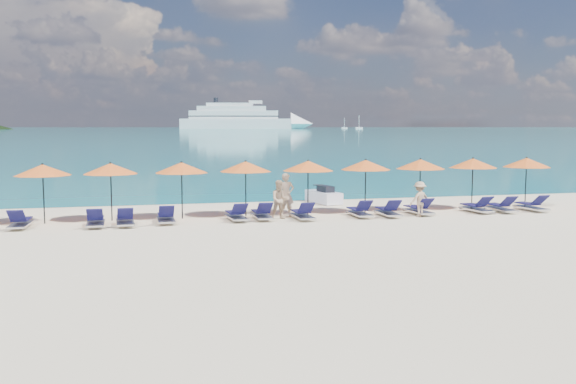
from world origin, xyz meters
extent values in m
plane|color=beige|center=(0.00, 0.00, 0.00)|extent=(1400.00, 1400.00, 0.00)
cube|color=#1FA9B2|center=(0.00, 660.00, 0.01)|extent=(1600.00, 1300.00, 0.01)
cube|color=silver|center=(89.80, 592.92, 4.80)|extent=(107.34, 40.03, 9.60)
cone|color=silver|center=(151.90, 580.20, 4.80)|extent=(24.94, 24.94, 21.13)
cube|color=silver|center=(87.92, 593.31, 13.44)|extent=(86.07, 32.96, 7.68)
cube|color=silver|center=(86.04, 593.70, 19.21)|extent=(67.05, 27.26, 4.80)
cube|color=silver|center=(84.16, 594.08, 23.05)|extent=(45.78, 20.20, 3.36)
cube|color=black|center=(87.92, 593.31, 12.00)|extent=(87.14, 33.36, 0.86)
cube|color=black|center=(87.92, 593.31, 15.37)|extent=(84.99, 32.56, 0.86)
cylinder|color=black|center=(71.17, 596.74, 26.89)|extent=(4.23, 4.23, 5.28)
cube|color=silver|center=(193.17, 533.12, 0.90)|extent=(6.72, 2.24, 1.79)
cylinder|color=silver|center=(193.17, 533.12, 6.72)|extent=(0.40, 0.40, 11.20)
cube|color=silver|center=(190.06, 565.60, 0.78)|extent=(5.82, 1.94, 1.55)
cylinder|color=silver|center=(190.06, 565.60, 5.82)|extent=(0.35, 0.35, 9.69)
cube|color=white|center=(3.15, 8.91, 0.29)|extent=(1.28, 2.42, 0.53)
cube|color=black|center=(3.19, 8.72, 0.67)|extent=(0.65, 1.03, 0.33)
cylinder|color=black|center=(3.04, 9.47, 0.81)|extent=(0.53, 0.16, 0.06)
imported|color=tan|center=(0.38, 4.87, 0.88)|extent=(0.67, 0.47, 1.76)
imported|color=tan|center=(-0.03, 4.21, 0.77)|extent=(0.77, 0.47, 1.54)
imported|color=tan|center=(5.62, 3.66, 0.71)|extent=(1.00, 0.64, 1.42)
cylinder|color=black|center=(-8.87, 5.18, 1.10)|extent=(0.05, 0.05, 2.20)
cone|color=orange|center=(-8.87, 5.18, 2.02)|extent=(2.10, 2.10, 0.42)
sphere|color=black|center=(-8.87, 5.18, 2.24)|extent=(0.08, 0.08, 0.08)
cylinder|color=black|center=(-6.44, 5.37, 1.10)|extent=(0.05, 0.05, 2.20)
cone|color=orange|center=(-6.44, 5.37, 2.02)|extent=(2.10, 2.10, 0.42)
sphere|color=black|center=(-6.44, 5.37, 2.24)|extent=(0.08, 0.08, 0.08)
cylinder|color=black|center=(-3.75, 5.28, 1.10)|extent=(0.05, 0.05, 2.20)
cone|color=orange|center=(-3.75, 5.28, 2.02)|extent=(2.10, 2.10, 0.42)
sphere|color=black|center=(-3.75, 5.28, 2.24)|extent=(0.08, 0.08, 0.08)
cylinder|color=black|center=(-1.18, 5.40, 1.10)|extent=(0.05, 0.05, 2.20)
cone|color=orange|center=(-1.18, 5.40, 2.02)|extent=(2.10, 2.10, 0.42)
sphere|color=black|center=(-1.18, 5.40, 2.24)|extent=(0.08, 0.08, 0.08)
cylinder|color=black|center=(1.37, 5.21, 1.10)|extent=(0.05, 0.05, 2.20)
cone|color=orange|center=(1.37, 5.21, 2.02)|extent=(2.10, 2.10, 0.42)
sphere|color=black|center=(1.37, 5.21, 2.24)|extent=(0.08, 0.08, 0.08)
cylinder|color=black|center=(3.89, 5.26, 1.10)|extent=(0.05, 0.05, 2.20)
cone|color=orange|center=(3.89, 5.26, 2.02)|extent=(2.10, 2.10, 0.42)
sphere|color=black|center=(3.89, 5.26, 2.24)|extent=(0.08, 0.08, 0.08)
cylinder|color=black|center=(6.36, 5.23, 1.10)|extent=(0.05, 0.05, 2.20)
cone|color=orange|center=(6.36, 5.23, 2.02)|extent=(2.10, 2.10, 0.42)
sphere|color=black|center=(6.36, 5.23, 2.24)|extent=(0.08, 0.08, 0.08)
cylinder|color=black|center=(8.91, 5.34, 1.10)|extent=(0.05, 0.05, 2.20)
cone|color=orange|center=(8.91, 5.34, 2.02)|extent=(2.10, 2.10, 0.42)
sphere|color=black|center=(8.91, 5.34, 2.24)|extent=(0.08, 0.08, 0.08)
cylinder|color=black|center=(11.45, 5.18, 1.10)|extent=(0.05, 0.05, 2.20)
cone|color=orange|center=(11.45, 5.18, 2.02)|extent=(2.10, 2.10, 0.42)
sphere|color=black|center=(11.45, 5.18, 2.24)|extent=(0.08, 0.08, 0.08)
cube|color=silver|center=(-9.56, 4.21, 0.14)|extent=(0.70, 1.73, 0.06)
cube|color=#11103E|center=(-9.55, 4.46, 0.30)|extent=(0.60, 1.13, 0.04)
cube|color=#11103E|center=(-9.59, 3.66, 0.55)|extent=(0.58, 0.56, 0.43)
cube|color=silver|center=(-6.96, 3.93, 0.14)|extent=(0.65, 1.71, 0.06)
cube|color=#11103E|center=(-6.96, 4.18, 0.30)|extent=(0.57, 1.11, 0.04)
cube|color=#11103E|center=(-6.95, 3.38, 0.55)|extent=(0.56, 0.55, 0.43)
cube|color=silver|center=(-5.92, 3.92, 0.14)|extent=(0.69, 1.73, 0.06)
cube|color=#11103E|center=(-5.93, 4.17, 0.30)|extent=(0.60, 1.12, 0.04)
cube|color=#11103E|center=(-5.90, 3.37, 0.55)|extent=(0.57, 0.56, 0.43)
cube|color=silver|center=(-4.44, 4.22, 0.14)|extent=(0.63, 1.70, 0.06)
cube|color=#11103E|center=(-4.44, 4.47, 0.30)|extent=(0.55, 1.10, 0.04)
cube|color=#11103E|center=(-4.43, 3.67, 0.55)|extent=(0.55, 0.54, 0.43)
cube|color=silver|center=(-1.76, 4.23, 0.14)|extent=(0.75, 1.74, 0.06)
cube|color=#11103E|center=(-1.78, 4.48, 0.30)|extent=(0.63, 1.14, 0.04)
cube|color=#11103E|center=(-1.71, 3.68, 0.55)|extent=(0.59, 0.58, 0.43)
cube|color=silver|center=(-0.74, 4.28, 0.14)|extent=(0.64, 1.71, 0.06)
cube|color=#11103E|center=(-0.75, 4.53, 0.30)|extent=(0.56, 1.11, 0.04)
cube|color=#11103E|center=(-0.74, 3.73, 0.55)|extent=(0.56, 0.54, 0.43)
cube|color=silver|center=(0.79, 3.92, 0.14)|extent=(0.67, 1.72, 0.06)
cube|color=#11103E|center=(0.79, 4.17, 0.30)|extent=(0.58, 1.12, 0.04)
cube|color=#11103E|center=(0.81, 3.38, 0.55)|extent=(0.57, 0.55, 0.43)
cube|color=silver|center=(3.21, 4.09, 0.14)|extent=(0.64, 1.71, 0.06)
cube|color=#11103E|center=(3.21, 4.34, 0.30)|extent=(0.56, 1.11, 0.04)
cube|color=#11103E|center=(3.21, 3.54, 0.55)|extent=(0.55, 0.54, 0.43)
cube|color=silver|center=(4.37, 3.92, 0.14)|extent=(0.66, 1.71, 0.06)
cube|color=#11103E|center=(4.38, 4.17, 0.30)|extent=(0.58, 1.11, 0.04)
cube|color=#11103E|center=(4.36, 3.37, 0.55)|extent=(0.56, 0.55, 0.43)
cube|color=silver|center=(5.80, 4.15, 0.14)|extent=(0.75, 1.74, 0.06)
cube|color=#11103E|center=(5.79, 4.40, 0.30)|extent=(0.63, 1.14, 0.04)
cube|color=#11103E|center=(5.85, 3.60, 0.55)|extent=(0.59, 0.58, 0.43)
cube|color=silver|center=(8.45, 4.16, 0.14)|extent=(0.78, 1.75, 0.06)
cube|color=#11103E|center=(8.43, 4.41, 0.30)|extent=(0.65, 1.15, 0.04)
cube|color=#11103E|center=(8.51, 3.61, 0.55)|extent=(0.60, 0.59, 0.43)
cube|color=silver|center=(9.51, 4.03, 0.14)|extent=(0.72, 1.73, 0.06)
cube|color=#11103E|center=(9.50, 4.28, 0.30)|extent=(0.62, 1.13, 0.04)
cube|color=#11103E|center=(9.55, 3.48, 0.55)|extent=(0.58, 0.57, 0.43)
cube|color=silver|center=(11.02, 4.08, 0.14)|extent=(0.76, 1.75, 0.06)
cube|color=#11103E|center=(11.00, 4.33, 0.30)|extent=(0.64, 1.14, 0.04)
cube|color=#11103E|center=(11.07, 3.54, 0.55)|extent=(0.59, 0.58, 0.43)
camera|label=1|loc=(-5.52, -20.06, 3.68)|focal=40.00mm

